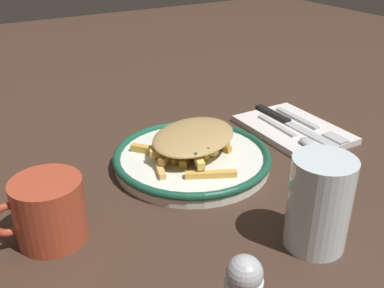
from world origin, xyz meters
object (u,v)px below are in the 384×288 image
at_px(plate, 192,158).
at_px(fries_heap, 193,141).
at_px(spoon, 295,135).
at_px(coffee_mug, 49,211).
at_px(knife, 287,121).
at_px(water_glass, 319,203).
at_px(napkin, 293,129).
at_px(fork, 309,125).

bearing_deg(plate, fries_heap, -130.40).
relative_size(spoon, coffee_mug, 1.35).
distance_m(plate, knife, 0.23).
bearing_deg(coffee_mug, plate, -163.97).
xyz_separation_m(plate, spoon, (-0.20, 0.02, 0.00)).
relative_size(spoon, water_glass, 1.29).
xyz_separation_m(fries_heap, napkin, (-0.22, -0.00, -0.03)).
xyz_separation_m(fries_heap, water_glass, (-0.02, 0.25, 0.02)).
relative_size(knife, spoon, 1.38).
xyz_separation_m(fork, water_glass, (0.23, 0.24, 0.05)).
relative_size(fries_heap, fork, 1.11).
xyz_separation_m(fries_heap, coffee_mug, (0.25, 0.08, 0.00)).
distance_m(knife, coffee_mug, 0.48).
bearing_deg(fries_heap, fork, 178.14).
xyz_separation_m(spoon, water_glass, (0.17, 0.22, 0.04)).
height_order(fries_heap, napkin, fries_heap).
height_order(plate, napkin, plate).
xyz_separation_m(spoon, coffee_mug, (0.44, 0.05, 0.03)).
relative_size(fork, spoon, 1.15).
distance_m(plate, coffee_mug, 0.26).
bearing_deg(water_glass, plate, -83.19).
bearing_deg(knife, napkin, 90.63).
height_order(spoon, coffee_mug, coffee_mug).
xyz_separation_m(fork, knife, (0.03, -0.03, 0.00)).
relative_size(napkin, spoon, 1.31).
height_order(napkin, knife, knife).
distance_m(knife, spoon, 0.06).
distance_m(spoon, coffee_mug, 0.44).
bearing_deg(spoon, fork, -158.41).
height_order(fries_heap, fork, fries_heap).
bearing_deg(fork, plate, -0.40).
height_order(fork, spoon, spoon).
height_order(napkin, spoon, spoon).
relative_size(plate, fries_heap, 1.30).
height_order(spoon, water_glass, water_glass).
bearing_deg(spoon, water_glass, 52.57).
bearing_deg(fries_heap, water_glass, 95.42).
bearing_deg(fork, water_glass, 47.06).
relative_size(water_glass, coffee_mug, 1.04).
relative_size(plate, fork, 1.44).
distance_m(knife, water_glass, 0.34).
height_order(knife, water_glass, water_glass).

